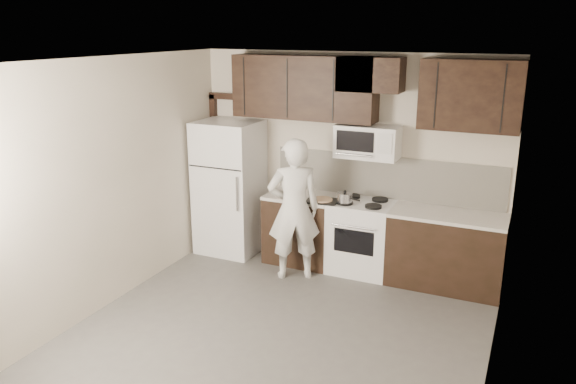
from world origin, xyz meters
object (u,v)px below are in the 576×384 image
Objects in this scene: stove at (361,237)px; microwave at (368,142)px; refrigerator at (230,187)px; person at (294,209)px.

microwave reaches higher than stove.
microwave is at bearing 5.15° from refrigerator.
refrigerator is (-1.85, -0.05, 0.44)m from stove.
stove is at bearing -89.90° from microwave.
microwave reaches higher than refrigerator.
refrigerator reaches higher than stove.
microwave is 0.42× the size of refrigerator.
person is at bearing -144.80° from stove.
microwave reaches higher than person.
microwave is 0.43× the size of person.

